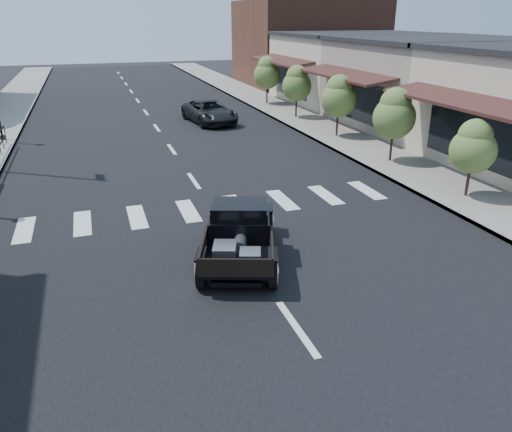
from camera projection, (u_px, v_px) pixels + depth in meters
name	position (u px, v px, depth m)	size (l,w,h in m)	color
ground	(251.00, 263.00, 12.53)	(120.00, 120.00, 0.00)	black
road	(162.00, 136.00, 25.73)	(14.00, 80.00, 0.02)	black
road_markings	(180.00, 161.00, 21.33)	(12.00, 60.00, 0.06)	silver
sidewalk_right	(313.00, 124.00, 28.19)	(3.00, 80.00, 0.15)	gray
storefront_mid	(437.00, 84.00, 27.51)	(10.00, 9.00, 4.50)	gray
storefront_far	(357.00, 69.00, 35.44)	(10.00, 9.00, 4.50)	beige
far_building_right	(307.00, 43.00, 43.92)	(11.00, 10.00, 7.00)	brown
small_tree_a	(471.00, 160.00, 16.33)	(1.49, 1.49, 2.48)	#546E32
small_tree_b	(393.00, 126.00, 20.34)	(1.72, 1.72, 2.87)	#546E32
small_tree_c	(338.00, 107.00, 24.65)	(1.73, 1.73, 2.88)	#546E32
small_tree_d	(297.00, 92.00, 29.34)	(1.72, 1.72, 2.87)	#546E32
small_tree_e	(267.00, 81.00, 33.91)	(1.80, 1.80, 3.00)	#546E32
hotrod_pickup	(239.00, 232.00, 12.51)	(1.97, 4.23, 1.47)	black
second_car	(210.00, 112.00, 28.60)	(2.12, 4.59, 1.28)	black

